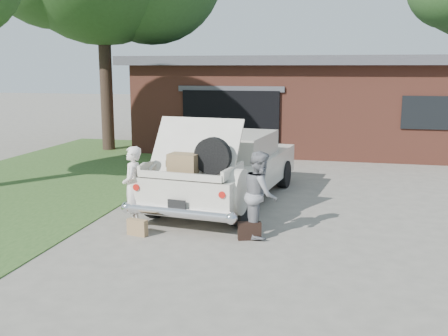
# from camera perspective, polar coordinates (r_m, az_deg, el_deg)

# --- Properties ---
(ground) EXTENTS (90.00, 90.00, 0.00)m
(ground) POSITION_cam_1_polar(r_m,az_deg,el_deg) (9.45, -0.83, -7.24)
(ground) COLOR gray
(ground) RESTS_ON ground
(grass_strip) EXTENTS (6.00, 16.00, 0.02)m
(grass_strip) POSITION_cam_1_polar(r_m,az_deg,el_deg) (14.31, -19.66, -1.55)
(grass_strip) COLOR #2D4C1E
(grass_strip) RESTS_ON ground
(house) EXTENTS (12.80, 7.80, 3.30)m
(house) POSITION_cam_1_polar(r_m,az_deg,el_deg) (20.26, 9.81, 7.18)
(house) COLOR brown
(house) RESTS_ON ground
(sedan) EXTENTS (2.62, 5.43, 1.99)m
(sedan) POSITION_cam_1_polar(r_m,az_deg,el_deg) (11.57, 0.19, 0.09)
(sedan) COLOR beige
(sedan) RESTS_ON ground
(woman_left) EXTENTS (0.50, 0.63, 1.52)m
(woman_left) POSITION_cam_1_polar(r_m,az_deg,el_deg) (9.88, -9.92, -2.04)
(woman_left) COLOR white
(woman_left) RESTS_ON ground
(woman_right) EXTENTS (0.74, 0.86, 1.52)m
(woman_right) POSITION_cam_1_polar(r_m,az_deg,el_deg) (9.20, 3.95, -2.84)
(woman_right) COLOR gray
(woman_right) RESTS_ON ground
(suitcase_left) EXTENTS (0.40, 0.20, 0.29)m
(suitcase_left) POSITION_cam_1_polar(r_m,az_deg,el_deg) (9.49, -9.41, -6.40)
(suitcase_left) COLOR #9D7A50
(suitcase_left) RESTS_ON ground
(suitcase_right) EXTENTS (0.42, 0.25, 0.31)m
(suitcase_right) POSITION_cam_1_polar(r_m,az_deg,el_deg) (9.14, 2.79, -6.86)
(suitcase_right) COLOR black
(suitcase_right) RESTS_ON ground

